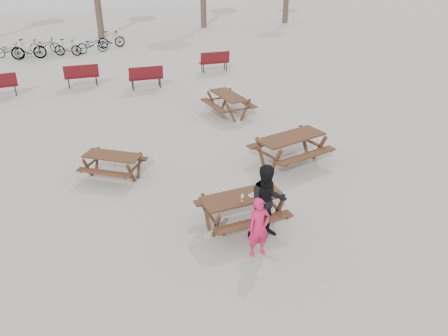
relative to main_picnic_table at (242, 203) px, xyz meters
name	(u,v)px	position (x,y,z in m)	size (l,w,h in m)	color
ground	(241,225)	(0.00, 0.00, -0.59)	(80.00, 80.00, 0.00)	gray
main_picnic_table	(242,203)	(0.00, 0.00, 0.00)	(1.80, 1.45, 0.78)	#3C2215
food_tray	(253,195)	(0.22, -0.10, 0.21)	(0.18, 0.11, 0.04)	silver
bread_roll	(253,194)	(0.22, -0.10, 0.25)	(0.14, 0.06, 0.05)	tan
soda_bottle	(242,198)	(-0.09, -0.20, 0.26)	(0.07, 0.07, 0.17)	silver
child	(259,227)	(-0.14, -1.07, 0.07)	(0.48, 0.31, 1.30)	#CF1950
adult	(267,202)	(0.31, -0.58, 0.27)	(0.83, 0.65, 1.71)	black
picnic_table_east	(290,150)	(2.68, 2.31, -0.16)	(2.00, 1.61, 0.86)	#3C2215
picnic_table_north	(114,166)	(-2.19, 3.53, -0.26)	(1.54, 1.24, 0.66)	#3C2215
picnic_table_far	(228,105)	(2.71, 6.79, -0.19)	(1.82, 1.47, 0.79)	#3C2215
park_bench_row	(115,74)	(-0.40, 12.42, -0.07)	(11.44, 2.11, 1.03)	maroon
bicycle_row	(60,46)	(-2.06, 20.08, -0.10)	(7.52, 2.36, 1.12)	black
fallen_leaves	(219,174)	(0.50, 2.50, -0.58)	(11.00, 11.00, 0.01)	gold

